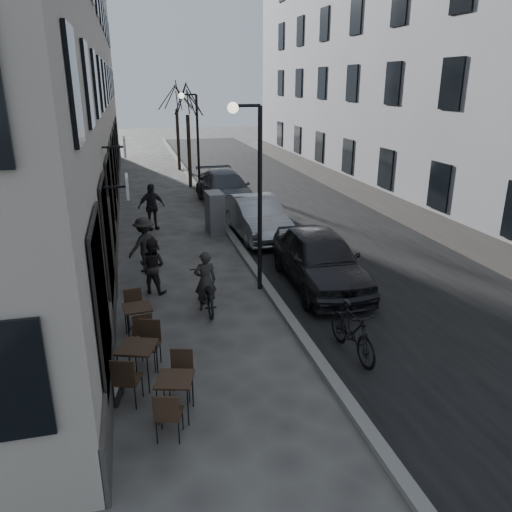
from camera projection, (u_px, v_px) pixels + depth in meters
name	position (u px, v px, depth m)	size (l,w,h in m)	color
ground	(346.00, 419.00, 8.69)	(120.00, 120.00, 0.00)	#3E3B38
road	(285.00, 203.00, 24.23)	(7.30, 60.00, 0.00)	black
kerb	(210.00, 206.00, 23.37)	(0.25, 60.00, 0.12)	slate
building_left	(48.00, 17.00, 19.77)	(4.00, 35.00, 16.00)	gray
building_right	(400.00, 27.00, 23.35)	(4.00, 35.00, 16.00)	gray
streetlamp_near	(254.00, 178.00, 13.10)	(0.90, 0.28, 5.09)	black
streetlamp_far	(194.00, 134.00, 24.09)	(0.90, 0.28, 5.09)	black
tree_near	(187.00, 100.00, 26.36)	(2.40, 2.40, 5.70)	black
tree_far	(176.00, 97.00, 31.85)	(2.40, 2.40, 5.70)	black
bistro_set_a	(175.00, 393.00, 8.64)	(0.82, 1.58, 0.90)	black
bistro_set_b	(138.00, 361.00, 9.55)	(1.00, 1.72, 0.98)	black
bistro_set_c	(138.00, 319.00, 11.35)	(0.69, 1.56, 0.90)	black
sign_board	(107.00, 375.00, 9.13)	(0.53, 0.75, 1.19)	black
utility_cabinet	(215.00, 213.00, 19.13)	(0.59, 1.07, 1.61)	slate
bicycle	(206.00, 292.00, 12.74)	(0.64, 1.83, 0.96)	black
cyclist_rider	(205.00, 281.00, 12.64)	(0.57, 0.38, 1.57)	#2A2724
pedestrian_near	(152.00, 266.00, 13.70)	(0.76, 0.59, 1.56)	black
pedestrian_mid	(144.00, 245.00, 15.24)	(1.11, 0.64, 1.72)	black
pedestrian_far	(151.00, 207.00, 19.59)	(1.08, 0.45, 1.84)	black
car_near	(320.00, 259.00, 14.17)	(1.92, 4.77, 1.63)	black
car_mid	(257.00, 217.00, 18.78)	(1.59, 4.55, 1.50)	gray
car_far	(225.00, 189.00, 23.69)	(2.14, 5.26, 1.53)	#363940
moped	(353.00, 331.00, 10.57)	(0.54, 1.90, 1.14)	black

